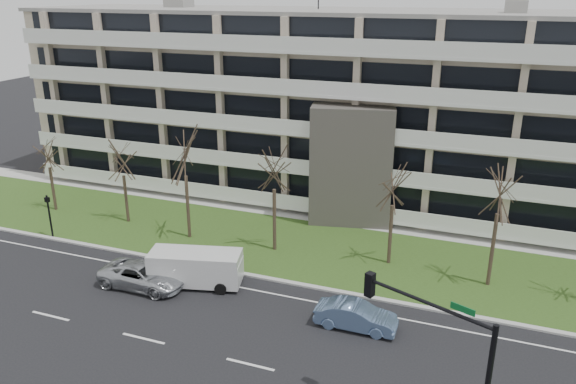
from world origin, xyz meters
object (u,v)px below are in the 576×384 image
at_px(blue_sedan, 356,316).
at_px(silver_pickup, 143,275).
at_px(traffic_signal, 442,353).
at_px(pedestrian_signal, 49,211).
at_px(white_van, 197,265).

bearing_deg(blue_sedan, silver_pickup, 90.25).
relative_size(traffic_signal, pedestrian_signal, 1.97).
distance_m(silver_pickup, white_van, 3.28).
distance_m(blue_sedan, white_van, 10.19).
xyz_separation_m(blue_sedan, white_van, (-10.12, 1.14, 0.56)).
xyz_separation_m(silver_pickup, pedestrian_signal, (-10.17, 3.65, 1.34)).
relative_size(blue_sedan, pedestrian_signal, 1.33).
bearing_deg(traffic_signal, pedestrian_signal, -177.73).
bearing_deg(pedestrian_signal, white_van, -5.73).
relative_size(silver_pickup, traffic_signal, 0.83).
distance_m(blue_sedan, pedestrian_signal, 23.50).
bearing_deg(white_van, traffic_signal, -41.82).
bearing_deg(white_van, pedestrian_signal, 155.94).
height_order(blue_sedan, pedestrian_signal, pedestrian_signal).
relative_size(silver_pickup, blue_sedan, 1.23).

